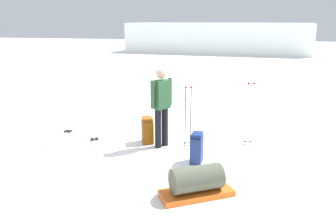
# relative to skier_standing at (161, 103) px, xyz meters

# --- Properties ---
(ground_plane) EXTENTS (80.00, 80.00, 0.00)m
(ground_plane) POSITION_rel_skier_standing_xyz_m (0.05, 0.40, -0.95)
(ground_plane) COLOR white
(distant_snow_ridge) EXTENTS (15.08, 6.18, 2.41)m
(distant_snow_ridge) POSITION_rel_skier_standing_xyz_m (-0.53, 22.73, 0.25)
(distant_snow_ridge) COLOR white
(distant_snow_ridge) RESTS_ON ground_plane
(skier_standing) EXTENTS (0.38, 0.48, 1.70)m
(skier_standing) POSITION_rel_skier_standing_xyz_m (0.00, 0.00, 0.00)
(skier_standing) COLOR black
(skier_standing) RESTS_ON ground_plane
(ski_pair_near) EXTENTS (1.13, 1.66, 0.05)m
(ski_pair_near) POSITION_rel_skier_standing_xyz_m (-1.57, 0.04, -0.94)
(ski_pair_near) COLOR silver
(ski_pair_near) RESTS_ON ground_plane
(ski_pair_far) EXTENTS (0.33, 1.87, 0.05)m
(ski_pair_far) POSITION_rel_skier_standing_xyz_m (-2.44, 0.43, -0.94)
(ski_pair_far) COLOR silver
(ski_pair_far) RESTS_ON ground_plane
(backpack_large_dark) EXTENTS (0.22, 0.32, 0.59)m
(backpack_large_dark) POSITION_rel_skier_standing_xyz_m (0.85, -0.69, -0.67)
(backpack_large_dark) COLOR navy
(backpack_large_dark) RESTS_ON ground_plane
(backpack_bright) EXTENTS (0.35, 0.41, 0.58)m
(backpack_bright) POSITION_rel_skier_standing_xyz_m (-0.36, 0.17, -0.67)
(backpack_bright) COLOR #905010
(backpack_bright) RESTS_ON ground_plane
(ski_poles_planted_near) EXTENTS (0.18, 0.10, 1.38)m
(ski_poles_planted_near) POSITION_rel_skier_standing_xyz_m (1.82, 0.54, -0.19)
(ski_poles_planted_near) COLOR #B7BCC0
(ski_poles_planted_near) RESTS_ON ground_plane
(ski_poles_planted_far) EXTENTS (0.18, 0.10, 1.31)m
(ski_poles_planted_far) POSITION_rel_skier_standing_xyz_m (0.54, 0.17, -0.23)
(ski_poles_planted_far) COLOR black
(ski_poles_planted_far) RESTS_ON ground_plane
(gear_sled) EXTENTS (1.21, 0.97, 0.49)m
(gear_sled) POSITION_rel_skier_standing_xyz_m (1.02, -1.99, -0.73)
(gear_sled) COLOR orange
(gear_sled) RESTS_ON ground_plane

